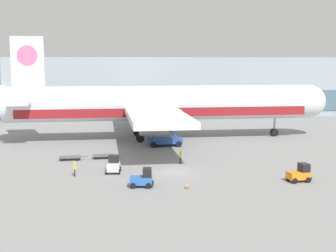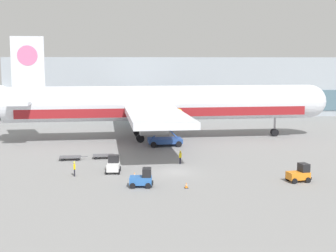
{
  "view_description": "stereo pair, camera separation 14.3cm",
  "coord_description": "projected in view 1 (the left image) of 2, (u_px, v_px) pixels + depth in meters",
  "views": [
    {
      "loc": [
        -7.56,
        -53.76,
        12.97
      ],
      "look_at": [
        0.33,
        10.92,
        4.0
      ],
      "focal_mm": 50.0,
      "sensor_mm": 36.0,
      "label": 1
    },
    {
      "loc": [
        -7.41,
        -53.77,
        12.97
      ],
      "look_at": [
        0.33,
        10.92,
        4.0
      ],
      "focal_mm": 50.0,
      "sensor_mm": 36.0,
      "label": 2
    }
  ],
  "objects": [
    {
      "name": "ground_plane",
      "position": [
        176.0,
        172.0,
        55.54
      ],
      "size": [
        400.0,
        400.0,
        0.0
      ],
      "primitive_type": "plane",
      "color": "gray"
    },
    {
      "name": "terminal_building",
      "position": [
        196.0,
        86.0,
        116.56
      ],
      "size": [
        90.0,
        18.2,
        14.0
      ],
      "color": "#9EA8B2",
      "rests_on": "ground_plane"
    },
    {
      "name": "airplane_main",
      "position": [
        158.0,
        104.0,
        78.62
      ],
      "size": [
        58.08,
        48.15,
        17.0
      ],
      "rotation": [
        0.0,
        0.0,
        0.02
      ],
      "color": "silver",
      "rests_on": "ground_plane"
    },
    {
      "name": "scissor_lift_loader",
      "position": [
        165.0,
        132.0,
        72.59
      ],
      "size": [
        5.26,
        3.45,
        5.65
      ],
      "rotation": [
        0.0,
        0.0,
        0.02
      ],
      "color": "#284C99",
      "rests_on": "ground_plane"
    },
    {
      "name": "baggage_tug_foreground",
      "position": [
        143.0,
        179.0,
        48.72
      ],
      "size": [
        2.6,
        1.88,
        2.0
      ],
      "rotation": [
        0.0,
        0.0,
        -0.11
      ],
      "color": "#2D66B7",
      "rests_on": "ground_plane"
    },
    {
      "name": "baggage_tug_mid",
      "position": [
        114.0,
        165.0,
        55.11
      ],
      "size": [
        1.83,
        2.57,
        2.0
      ],
      "rotation": [
        0.0,
        0.0,
        1.48
      ],
      "color": "silver",
      "rests_on": "ground_plane"
    },
    {
      "name": "baggage_tug_far",
      "position": [
        300.0,
        174.0,
        50.91
      ],
      "size": [
        2.62,
        1.93,
        2.0
      ],
      "rotation": [
        0.0,
        0.0,
        0.14
      ],
      "color": "orange",
      "rests_on": "ground_plane"
    },
    {
      "name": "baggage_dolly_lead",
      "position": [
        70.0,
        157.0,
        62.13
      ],
      "size": [
        3.71,
        1.53,
        0.48
      ],
      "rotation": [
        0.0,
        0.0,
        0.01
      ],
      "color": "#56565B",
      "rests_on": "ground_plane"
    },
    {
      "name": "baggage_dolly_second",
      "position": [
        104.0,
        156.0,
        63.18
      ],
      "size": [
        3.71,
        1.53,
        0.48
      ],
      "rotation": [
        0.0,
        0.0,
        0.01
      ],
      "color": "#56565B",
      "rests_on": "ground_plane"
    },
    {
      "name": "ground_crew_near",
      "position": [
        180.0,
        156.0,
        59.7
      ],
      "size": [
        0.37,
        0.51,
        1.71
      ],
      "rotation": [
        0.0,
        0.0,
        1.06
      ],
      "color": "black",
      "rests_on": "ground_plane"
    },
    {
      "name": "ground_crew_far",
      "position": [
        75.0,
        168.0,
        53.2
      ],
      "size": [
        0.25,
        0.57,
        1.72
      ],
      "rotation": [
        0.0,
        0.0,
        4.8
      ],
      "color": "black",
      "rests_on": "ground_plane"
    },
    {
      "name": "traffic_cone_near",
      "position": [
        187.0,
        185.0,
        48.33
      ],
      "size": [
        0.4,
        0.4,
        0.58
      ],
      "color": "black",
      "rests_on": "ground_plane"
    },
    {
      "name": "traffic_cone_far",
      "position": [
        135.0,
        175.0,
        52.91
      ],
      "size": [
        0.4,
        0.4,
        0.56
      ],
      "color": "black",
      "rests_on": "ground_plane"
    }
  ]
}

